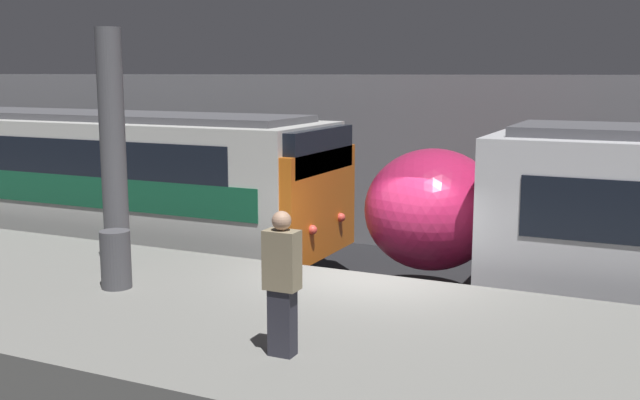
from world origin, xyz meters
The scene contains 6 objects.
ground_plane centered at (0.00, 0.00, 0.00)m, with size 120.00×120.00×0.00m, color black.
platform centered at (0.00, -2.47, 0.56)m, with size 40.00×4.95×1.12m.
station_rear_barrier centered at (0.00, 6.40, 2.09)m, with size 50.00×0.15×4.18m.
support_pillar_near centered at (-3.62, -1.65, 3.01)m, with size 0.39×0.39×3.78m.
person_waiting centered at (0.36, -3.64, 1.98)m, with size 0.38×0.24×1.64m.
trash_bin centered at (-3.08, -2.33, 1.55)m, with size 0.44×0.44×0.85m.
Camera 1 is at (4.10, -10.66, 4.23)m, focal length 42.00 mm.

